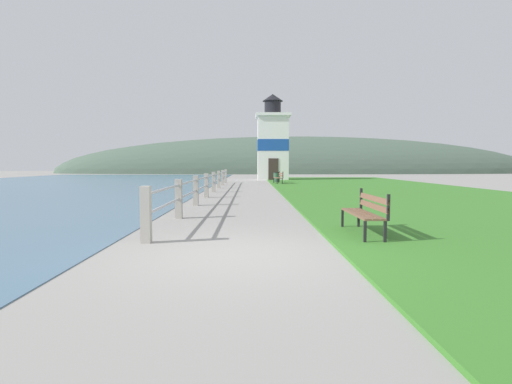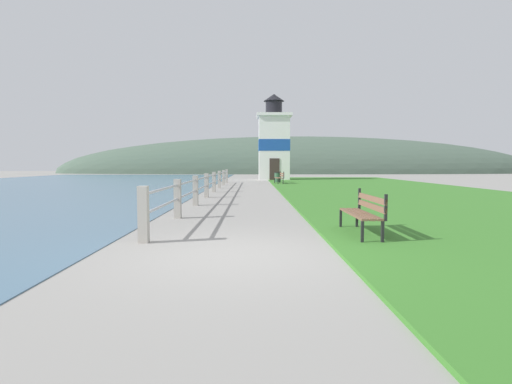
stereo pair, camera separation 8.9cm
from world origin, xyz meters
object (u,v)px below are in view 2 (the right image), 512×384
park_bench_near (364,210)px  trash_bin (278,178)px  park_bench_midway (280,177)px  lighthouse (274,143)px

park_bench_near → trash_bin: size_ratio=2.20×
park_bench_midway → trash_bin: 2.13m
park_bench_midway → trash_bin: (-0.04, 2.13, -0.11)m
park_bench_near → lighthouse: lighthouse is taller
lighthouse → trash_bin: lighthouse is taller
park_bench_near → lighthouse: 29.48m
park_bench_near → trash_bin: (-0.31, 23.53, -0.12)m
lighthouse → park_bench_midway: bearing=-89.6°
park_bench_near → park_bench_midway: (-0.26, 21.40, -0.00)m
park_bench_midway → trash_bin: size_ratio=2.02×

